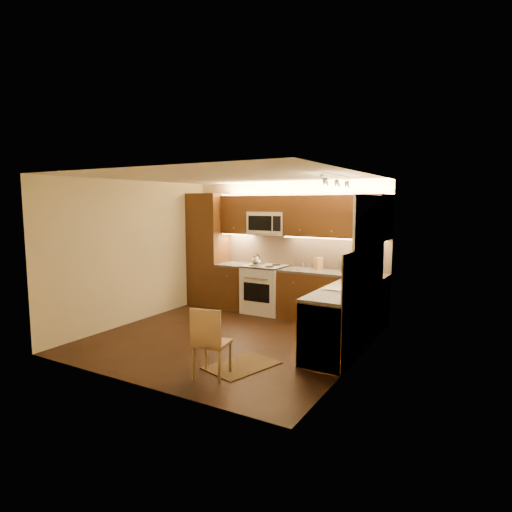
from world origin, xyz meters
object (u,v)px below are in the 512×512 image
Objects in this scene: toaster_oven at (350,265)px; soap_bottle at (378,273)px; sink at (348,281)px; knife_block at (318,263)px; stove at (265,289)px; microwave at (268,223)px; dining_chair at (212,341)px; kettle at (257,260)px.

toaster_oven is 0.83m from soap_bottle.
sink is at bearing -98.55° from soap_bottle.
toaster_oven is 0.60m from knife_block.
stove is 1.27m from microwave.
stove is 2.43× the size of toaster_oven.
toaster_oven is at bearing 1.68° from microwave.
sink is 4.00× the size of knife_block.
knife_block reaches higher than sink.
sink is (2.00, -1.26, -0.74)m from microwave.
knife_block is at bearing 77.91° from dining_chair.
soap_bottle is (2.24, -0.49, -0.71)m from microwave.
sink is 0.98× the size of dining_chair.
kettle is (-0.06, -0.21, 0.58)m from stove.
knife_block is (1.02, 0.05, -0.71)m from microwave.
knife_block is 3.27m from dining_chair.
microwave is at bearing 176.41° from soap_bottle.
dining_chair is (0.93, -3.03, -0.02)m from stove.
microwave reaches higher than knife_block.
stove is at bearing 87.31° from kettle.
toaster_oven reaches higher than dining_chair.
microwave reaches higher than soap_bottle.
soap_bottle reaches higher than sink.
soap_bottle is at bearing -4.50° from knife_block.
knife_block is at bearing 164.84° from soap_bottle.
dining_chair is at bearing -71.99° from knife_block.
stove is at bearing 179.74° from soap_bottle.
toaster_oven is (1.62, 0.05, -0.71)m from microwave.
microwave is 2.40m from soap_bottle.
kettle is at bearing -140.27° from knife_block.
stove is 0.62m from kettle.
microwave is 0.86× the size of dining_chair.
knife_block is at bearing 126.87° from sink.
toaster_oven is at bearing 6.44° from stove.
soap_bottle is 0.25× the size of dining_chair.
sink is (2.00, -1.12, 0.52)m from stove.
soap_bottle is (2.24, -0.36, 0.55)m from stove.
sink is 0.80m from soap_bottle.
stove is 4.27× the size of knife_block.
soap_bottle is 3.03m from dining_chair.
kettle is 1.08× the size of soap_bottle.
sink is 1.64m from knife_block.
kettle is 2.30m from soap_bottle.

